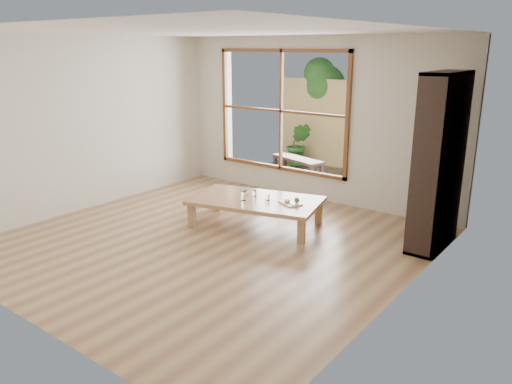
# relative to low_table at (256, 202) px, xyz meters

# --- Properties ---
(ground) EXTENTS (5.00, 5.00, 0.00)m
(ground) POSITION_rel_low_table_xyz_m (-0.09, -0.82, -0.34)
(ground) COLOR tan
(ground) RESTS_ON ground
(low_table) EXTENTS (1.97, 1.42, 0.39)m
(low_table) POSITION_rel_low_table_xyz_m (0.00, 0.00, 0.00)
(low_table) COLOR #A2794E
(low_table) RESTS_ON ground
(floor_cushion) EXTENTS (0.59, 0.59, 0.07)m
(floor_cushion) POSITION_rel_low_table_xyz_m (-0.49, 0.69, -0.31)
(floor_cushion) COLOR white
(floor_cushion) RESTS_ON ground
(bookshelf) EXTENTS (0.35, 0.97, 2.16)m
(bookshelf) POSITION_rel_low_table_xyz_m (2.22, 0.75, 0.74)
(bookshelf) COLOR #2E1F19
(bookshelf) RESTS_ON ground
(glass_tall) EXTENTS (0.07, 0.07, 0.12)m
(glass_tall) POSITION_rel_low_table_xyz_m (-0.10, -0.16, 0.11)
(glass_tall) COLOR silver
(glass_tall) RESTS_ON low_table
(glass_mid) EXTENTS (0.06, 0.06, 0.09)m
(glass_mid) POSITION_rel_low_table_xyz_m (0.16, 0.05, 0.09)
(glass_mid) COLOR silver
(glass_mid) RESTS_ON low_table
(glass_short) EXTENTS (0.06, 0.06, 0.08)m
(glass_short) POSITION_rel_low_table_xyz_m (-0.10, 0.10, 0.09)
(glass_short) COLOR silver
(glass_short) RESTS_ON low_table
(glass_small) EXTENTS (0.06, 0.06, 0.07)m
(glass_small) POSITION_rel_low_table_xyz_m (-0.23, 0.05, 0.08)
(glass_small) COLOR silver
(glass_small) RESTS_ON low_table
(food_tray) EXTENTS (0.36, 0.31, 0.09)m
(food_tray) POSITION_rel_low_table_xyz_m (0.52, 0.11, 0.07)
(food_tray) COLOR white
(food_tray) RESTS_ON low_table
(deck) EXTENTS (2.80, 2.00, 0.05)m
(deck) POSITION_rel_low_table_xyz_m (-0.69, 2.74, -0.34)
(deck) COLOR #352D27
(deck) RESTS_ON ground
(garden_bench) EXTENTS (1.19, 0.64, 0.36)m
(garden_bench) POSITION_rel_low_table_xyz_m (-0.99, 2.61, -0.01)
(garden_bench) COLOR #2E1F19
(garden_bench) RESTS_ON deck
(bamboo_fence) EXTENTS (2.80, 0.06, 1.80)m
(bamboo_fence) POSITION_rel_low_table_xyz_m (-0.69, 3.74, 0.56)
(bamboo_fence) COLOR tan
(bamboo_fence) RESTS_ON ground
(shrub_right) EXTENTS (0.78, 0.70, 0.79)m
(shrub_right) POSITION_rel_low_table_xyz_m (0.33, 3.52, 0.08)
(shrub_right) COLOR #2F6425
(shrub_right) RESTS_ON deck
(shrub_left) EXTENTS (0.60, 0.55, 0.90)m
(shrub_left) POSITION_rel_low_table_xyz_m (-1.49, 3.40, 0.13)
(shrub_left) COLOR #2F6425
(shrub_left) RESTS_ON deck
(garden_tree) EXTENTS (1.04, 0.85, 2.22)m
(garden_tree) POSITION_rel_low_table_xyz_m (-1.37, 4.04, 1.28)
(garden_tree) COLOR #4C3D2D
(garden_tree) RESTS_ON ground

